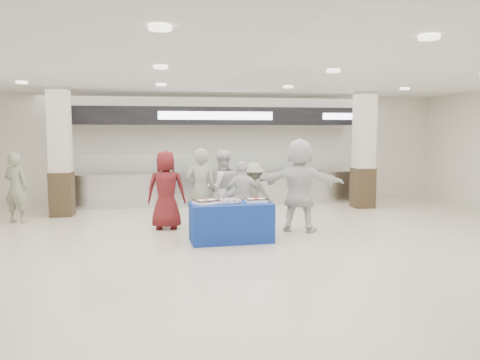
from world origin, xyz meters
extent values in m
plane|color=beige|center=(0.00, 0.00, 0.00)|extent=(14.00, 14.00, 0.00)
cube|color=silver|center=(0.00, 5.40, 0.45)|extent=(8.00, 0.80, 0.90)
cube|color=silver|center=(0.00, 5.40, 0.92)|extent=(8.00, 0.85, 0.04)
cube|color=white|center=(0.00, 5.10, 1.25)|extent=(7.60, 0.02, 0.50)
cube|color=black|center=(0.00, 5.40, 2.55)|extent=(8.40, 0.70, 0.50)
cube|color=white|center=(0.00, 5.04, 2.55)|extent=(3.20, 0.03, 0.22)
cube|color=white|center=(3.80, 5.04, 2.55)|extent=(1.40, 0.03, 0.18)
cube|color=#322517|center=(-4.00, 4.20, 0.55)|extent=(0.55, 0.55, 1.10)
cube|color=beige|center=(-4.00, 4.20, 2.15)|extent=(0.50, 0.50, 2.10)
cube|color=#322517|center=(4.00, 4.20, 0.55)|extent=(0.55, 0.55, 1.10)
cube|color=beige|center=(4.00, 4.20, 2.15)|extent=(0.50, 0.50, 2.10)
cube|color=navy|center=(-0.21, 0.78, 0.38)|extent=(1.59, 0.86, 0.75)
cube|color=white|center=(-0.69, 0.76, 0.78)|extent=(0.54, 0.49, 0.07)
cube|color=#442413|center=(-0.69, 0.76, 0.83)|extent=(0.54, 0.49, 0.02)
cylinder|color=#B11E19|center=(-0.69, 0.76, 0.82)|extent=(0.13, 0.13, 0.01)
cube|color=white|center=(0.28, 0.82, 0.78)|extent=(0.40, 0.31, 0.06)
cube|color=#442413|center=(0.28, 0.82, 0.82)|extent=(0.40, 0.31, 0.02)
cylinder|color=#B11E19|center=(0.28, 0.82, 0.82)|extent=(0.09, 0.09, 0.01)
cube|color=#BBBBC0|center=(-0.26, 0.80, 0.76)|extent=(0.49, 0.40, 0.02)
imported|color=maroon|center=(-1.43, 2.16, 0.85)|extent=(0.88, 0.62, 1.71)
imported|color=gray|center=(-0.71, 1.76, 0.88)|extent=(0.69, 0.49, 1.77)
imported|color=white|center=(-0.24, 2.04, 0.86)|extent=(0.97, 0.83, 1.72)
imported|color=white|center=(0.16, 1.62, 0.75)|extent=(0.89, 0.39, 1.49)
imported|color=gray|center=(0.49, 2.13, 0.71)|extent=(1.05, 0.82, 1.42)
imported|color=silver|center=(1.35, 1.46, 0.99)|extent=(1.91, 1.28, 1.97)
imported|color=gray|center=(-4.84, 3.42, 0.82)|extent=(0.70, 0.58, 1.64)
camera|label=1|loc=(-1.50, -7.99, 2.12)|focal=35.00mm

